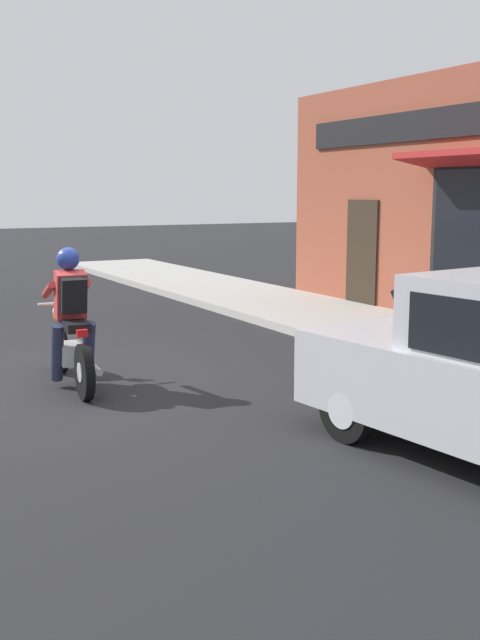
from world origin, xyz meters
TOP-DOWN VIEW (x-y plane):
  - ground_plane at (0.00, 0.00)m, footprint 80.00×80.00m
  - sidewalk_curb at (5.13, 3.00)m, footprint 2.60×22.00m
  - motorcycle_with_rider at (-0.09, -0.01)m, footprint 0.59×2.02m

SIDE VIEW (x-z plane):
  - ground_plane at x=0.00m, z-range 0.00..0.00m
  - sidewalk_curb at x=5.13m, z-range 0.00..0.14m
  - motorcycle_with_rider at x=-0.09m, z-range -0.13..1.49m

